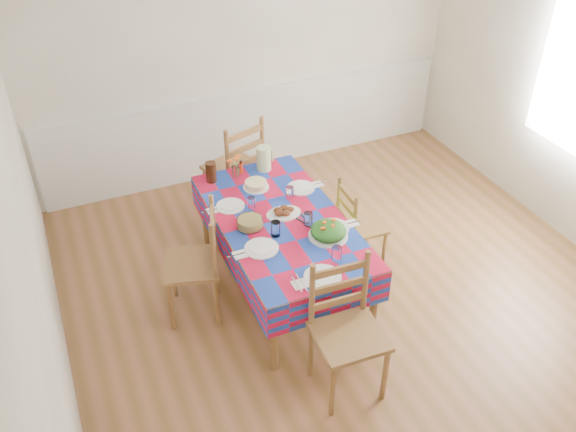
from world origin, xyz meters
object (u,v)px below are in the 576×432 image
(meat_platter, at_px, (284,212))
(tea_pitcher, at_px, (211,172))
(chair_near, at_px, (346,331))
(chair_far, at_px, (236,169))
(dining_table, at_px, (281,227))
(green_pitcher, at_px, (264,158))
(chair_right, at_px, (358,226))
(chair_left, at_px, (197,263))

(meat_platter, bearing_deg, tea_pitcher, 118.06)
(chair_near, bearing_deg, chair_far, 92.49)
(dining_table, xyz_separation_m, meat_platter, (0.04, 0.05, 0.10))
(tea_pitcher, relative_size, chair_far, 0.17)
(tea_pitcher, bearing_deg, chair_far, 46.59)
(green_pitcher, relative_size, chair_near, 0.21)
(green_pitcher, xyz_separation_m, chair_right, (0.56, -0.75, -0.39))
(chair_near, bearing_deg, tea_pitcher, 102.96)
(dining_table, xyz_separation_m, green_pitcher, (0.16, 0.75, 0.19))
(chair_right, bearing_deg, chair_left, 93.15)
(meat_platter, bearing_deg, dining_table, -131.92)
(chair_left, bearing_deg, dining_table, 108.36)
(meat_platter, xyz_separation_m, chair_far, (-0.03, 1.07, -0.19))
(dining_table, xyz_separation_m, chair_right, (0.71, 0.00, -0.21))
(meat_platter, xyz_separation_m, green_pitcher, (0.11, 0.71, 0.09))
(green_pitcher, height_order, chair_near, chair_near)
(dining_table, height_order, meat_platter, meat_platter)
(dining_table, bearing_deg, chair_left, -178.91)
(dining_table, xyz_separation_m, chair_near, (0.00, -1.12, -0.11))
(tea_pitcher, bearing_deg, green_pitcher, 0.36)
(chair_left, bearing_deg, chair_near, 50.06)
(tea_pitcher, height_order, chair_left, chair_left)
(chair_far, distance_m, chair_left, 1.34)
(meat_platter, height_order, chair_far, chair_far)
(chair_right, bearing_deg, green_pitcher, 39.02)
(chair_left, bearing_deg, chair_far, 164.66)
(meat_platter, xyz_separation_m, chair_right, (0.67, -0.05, -0.31))
(chair_near, relative_size, chair_right, 1.23)
(chair_left, height_order, chair_right, chair_left)
(chair_near, height_order, chair_left, chair_near)
(dining_table, relative_size, tea_pitcher, 9.84)
(green_pitcher, distance_m, chair_right, 1.01)
(tea_pitcher, distance_m, chair_far, 0.57)
(chair_near, relative_size, chair_far, 0.97)
(chair_far, bearing_deg, chair_near, 71.48)
(dining_table, bearing_deg, chair_right, 0.14)
(chair_near, xyz_separation_m, chair_left, (-0.71, 1.10, -0.02))
(chair_far, bearing_deg, chair_right, 103.83)
(chair_left, bearing_deg, green_pitcher, 148.86)
(tea_pitcher, height_order, chair_near, chair_near)
(green_pitcher, height_order, chair_far, chair_far)
(tea_pitcher, bearing_deg, chair_left, -116.24)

